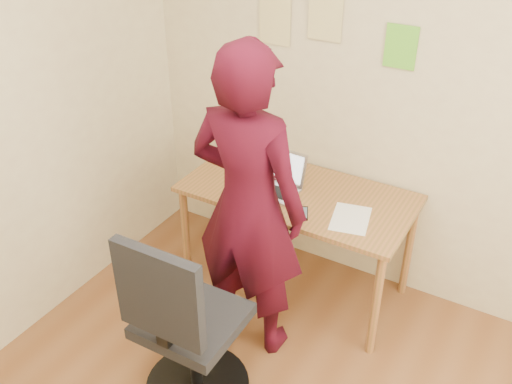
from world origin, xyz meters
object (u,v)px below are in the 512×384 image
Objects in this scene: office_chair at (185,334)px; person at (248,207)px; desk at (297,203)px; phone at (302,213)px; laptop at (276,181)px.

person reaches higher than office_chair.
desk is 0.26m from phone.
person is at bearing -143.85° from phone.
laptop is 0.33m from phone.
person reaches higher than laptop.
person is (0.10, -0.49, 0.12)m from laptop.
office_chair is (0.07, -1.07, -0.33)m from laptop.
laptop reaches higher than desk.
person is (0.03, 0.57, 0.45)m from office_chair.
desk is 0.19m from laptop.
office_chair reaches higher than laptop.
laptop is at bearing -79.73° from person.
person reaches higher than desk.
phone is 0.39m from person.
phone reaches higher than desk.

